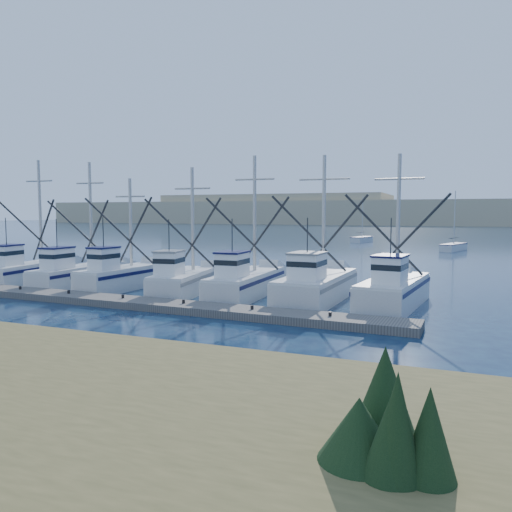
{
  "coord_description": "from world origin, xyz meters",
  "views": [
    {
      "loc": [
        7.03,
        -16.74,
        5.25
      ],
      "look_at": [
        -2.83,
        8.0,
        2.9
      ],
      "focal_mm": 35.0,
      "sensor_mm": 36.0,
      "label": 1
    }
  ],
  "objects": [
    {
      "name": "dune_ridge",
      "position": [
        0.0,
        210.0,
        5.0
      ],
      "size": [
        360.0,
        60.0,
        10.0
      ],
      "primitive_type": "cube",
      "color": "tan",
      "rests_on": "ground"
    },
    {
      "name": "sailboat_near",
      "position": [
        6.99,
        55.83,
        0.49
      ],
      "size": [
        3.57,
        6.82,
        8.1
      ],
      "rotation": [
        0.0,
        0.0,
        -0.31
      ],
      "color": "silver",
      "rests_on": "ground"
    },
    {
      "name": "sailboat_far",
      "position": [
        -7.87,
        70.2,
        0.5
      ],
      "size": [
        3.07,
        5.87,
        8.1
      ],
      "rotation": [
        0.0,
        0.0,
        -0.23
      ],
      "color": "silver",
      "rests_on": "ground"
    },
    {
      "name": "trawler_fleet",
      "position": [
        -8.09,
        11.21,
        0.93
      ],
      "size": [
        29.6,
        8.7,
        9.16
      ],
      "color": "silver",
      "rests_on": "ground"
    },
    {
      "name": "floating_dock",
      "position": [
        -9.24,
        6.25,
        0.2
      ],
      "size": [
        30.31,
        3.12,
        0.4
      ],
      "primitive_type": "cube",
      "rotation": [
        0.0,
        0.0,
        -0.04
      ],
      "color": "#68645D",
      "rests_on": "ground"
    },
    {
      "name": "ground",
      "position": [
        0.0,
        0.0,
        0.0
      ],
      "size": [
        500.0,
        500.0,
        0.0
      ],
      "primitive_type": "plane",
      "color": "#0C1937",
      "rests_on": "ground"
    }
  ]
}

